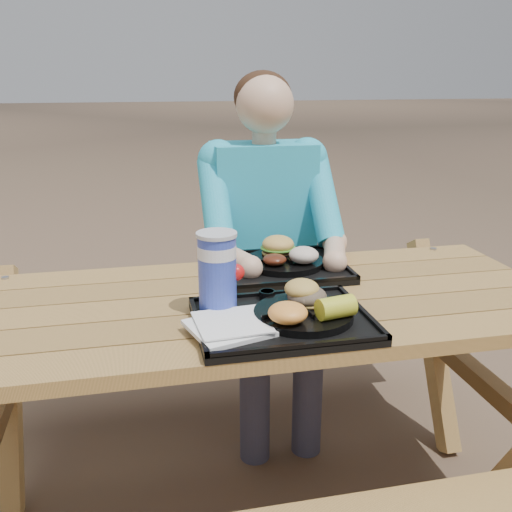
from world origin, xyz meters
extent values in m
plane|color=#999999|center=(0.00, 0.00, 0.00)|extent=(60.00, 60.00, 0.00)
cube|color=black|center=(0.03, -0.20, 0.76)|extent=(0.45, 0.35, 0.02)
cube|color=black|center=(0.11, 0.21, 0.76)|extent=(0.45, 0.35, 0.02)
cylinder|color=black|center=(0.08, -0.20, 0.78)|extent=(0.26, 0.26, 0.02)
cylinder|color=black|center=(0.14, 0.22, 0.78)|extent=(0.26, 0.26, 0.02)
cube|color=white|center=(-0.12, -0.24, 0.78)|extent=(0.23, 0.23, 0.02)
cylinder|color=#162BA6|center=(-0.13, -0.10, 0.87)|extent=(0.10, 0.10, 0.20)
cylinder|color=black|center=(0.02, -0.07, 0.78)|extent=(0.04, 0.04, 0.03)
cylinder|color=#FEAF1C|center=(0.10, -0.07, 0.79)|extent=(0.05, 0.05, 0.03)
ellipsoid|color=#FCA642|center=(0.02, -0.27, 0.81)|extent=(0.10, 0.10, 0.05)
cube|color=black|center=(-0.06, 0.21, 0.77)|extent=(0.08, 0.15, 0.01)
ellipsoid|color=#4F1E0F|center=(0.10, 0.17, 0.81)|extent=(0.08, 0.08, 0.03)
ellipsoid|color=beige|center=(0.20, 0.17, 0.82)|extent=(0.10, 0.10, 0.05)
camera|label=1|loc=(-0.33, -1.51, 1.37)|focal=40.00mm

